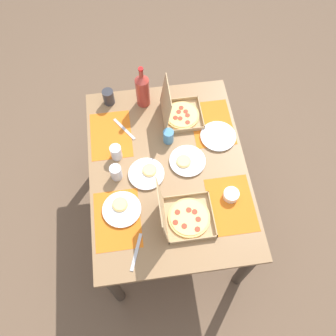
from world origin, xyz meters
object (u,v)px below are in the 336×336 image
pizza_box_corner_left (179,113)px  plate_far_right (122,209)px  cup_dark (116,172)px  plate_near_right (147,174)px  cup_red (109,97)px  pizza_box_corner_right (183,216)px  condiment_bowl (231,195)px  cup_clear_left (168,136)px  cup_spare (116,152)px  soda_bottle (143,90)px  plate_far_left (218,136)px  plate_near_left (187,161)px

pizza_box_corner_left → plate_far_right: pizza_box_corner_left is taller
plate_far_right → cup_dark: cup_dark is taller
plate_near_right → cup_red: bearing=18.0°
pizza_box_corner_right → plate_far_right: bearing=72.7°
plate_near_right → cup_dark: bearing=86.4°
plate_near_right → condiment_bowl: (-0.21, -0.47, 0.01)m
pizza_box_corner_right → plate_near_right: bearing=28.9°
cup_clear_left → cup_red: cup_red is taller
plate_far_right → cup_dark: size_ratio=2.18×
plate_far_right → cup_dark: bearing=2.9°
cup_spare → cup_red: 0.43m
pizza_box_corner_right → cup_dark: 0.48m
pizza_box_corner_left → cup_clear_left: size_ratio=3.01×
pizza_box_corner_left → pizza_box_corner_right: (-0.71, 0.08, 0.00)m
cup_clear_left → plate_far_right: bearing=142.3°
plate_near_right → cup_red: cup_red is taller
plate_far_right → soda_bottle: 0.79m
plate_far_left → plate_near_left: 0.27m
pizza_box_corner_right → condiment_bowl: bearing=-71.5°
pizza_box_corner_left → cup_clear_left: 0.20m
cup_spare → cup_dark: size_ratio=0.97×
pizza_box_corner_left → pizza_box_corner_right: 0.71m
cup_clear_left → condiment_bowl: 0.53m
plate_far_right → plate_near_left: 0.50m
pizza_box_corner_right → plate_far_left: 0.60m
plate_near_left → cup_spare: size_ratio=2.24×
pizza_box_corner_right → cup_dark: (0.32, 0.35, 0.00)m
pizza_box_corner_right → cup_dark: bearing=47.3°
cup_spare → cup_clear_left: 0.34m
plate_far_right → soda_bottle: (0.75, -0.21, 0.12)m
soda_bottle → plate_far_right: bearing=164.6°
pizza_box_corner_left → cup_spare: size_ratio=2.90×
plate_far_right → cup_clear_left: cup_clear_left is taller
condiment_bowl → plate_far_left: bearing=-1.5°
soda_bottle → plate_far_left: bearing=-127.8°
cup_red → condiment_bowl: (-0.79, -0.66, -0.03)m
pizza_box_corner_left → plate_far_left: 0.30m
soda_bottle → pizza_box_corner_left: bearing=-124.9°
pizza_box_corner_right → cup_clear_left: bearing=1.0°
pizza_box_corner_left → cup_red: pizza_box_corner_left is taller
plate_near_right → cup_spare: (0.15, 0.17, 0.04)m
cup_clear_left → cup_dark: bearing=121.6°
pizza_box_corner_left → pizza_box_corner_right: size_ratio=0.94×
pizza_box_corner_left → cup_dark: bearing=131.6°
condiment_bowl → cup_clear_left: bearing=35.2°
plate_far_right → condiment_bowl: size_ratio=2.45×
cup_spare → condiment_bowl: bearing=-119.6°
cup_red → plate_near_right: bearing=-162.0°
cup_red → cup_dark: 0.57m
plate_near_right → cup_red: (0.58, 0.19, 0.04)m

